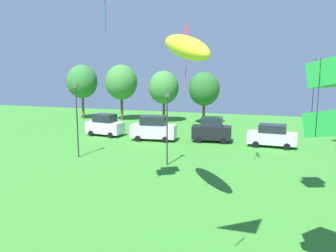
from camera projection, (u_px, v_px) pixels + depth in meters
kite_flying_1 at (185, 47)px, 19.13m from camera, size 4.37×5.26×3.54m
parked_car_leftmost at (105, 125)px, 40.36m from camera, size 4.40×2.45×2.48m
parked_car_second_from_left at (153, 128)px, 37.88m from camera, size 4.89×2.31×2.65m
parked_car_third_from_left at (212, 130)px, 37.19m from camera, size 4.20×2.28×2.62m
parked_car_rightmost_in_row at (272, 136)px, 35.00m from camera, size 4.79×2.21×2.23m
light_post_2 at (167, 125)px, 28.35m from camera, size 0.36×0.20×5.81m
light_post_3 at (77, 117)px, 30.76m from camera, size 0.36×0.20×6.33m
treeline_tree_0 at (82, 82)px, 51.90m from camera, size 4.44×4.44×7.93m
treeline_tree_1 at (121, 82)px, 50.56m from camera, size 4.54×4.54×7.97m
treeline_tree_2 at (164, 87)px, 49.18m from camera, size 4.17×4.17×7.13m
treeline_tree_3 at (204, 89)px, 47.49m from camera, size 4.13×4.13×7.03m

